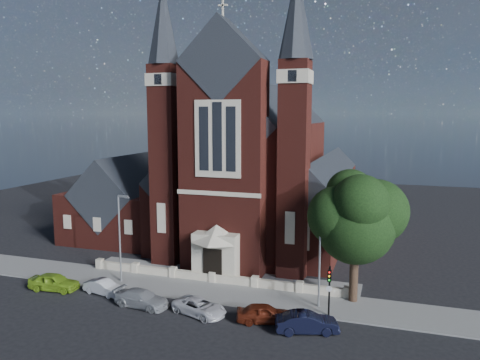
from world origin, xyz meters
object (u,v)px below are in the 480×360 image
object	(u,v)px
parish_hall	(126,205)
car_dark_red	(264,313)
car_lime_van	(54,282)
car_silver_b	(142,299)
car_white_suv	(199,307)
church	(262,172)
street_lamp_right	(321,252)
street_tree	(357,220)
car_navy	(307,323)
street_lamp_left	(120,233)
car_silver_a	(104,287)
traffic_signal	(329,285)

from	to	relation	value
parish_hall	car_dark_red	world-z (taller)	parish_hall
car_dark_red	car_lime_van	bearing A→B (deg)	72.03
car_silver_b	car_white_suv	xyz separation A→B (m)	(4.96, 0.05, -0.05)
church	car_dark_red	distance (m)	24.94
street_lamp_right	car_dark_red	world-z (taller)	street_lamp_right
street_tree	car_dark_red	xyz separation A→B (m)	(-6.00, -5.62, -6.26)
car_lime_van	street_tree	bearing A→B (deg)	-83.65
car_navy	street_lamp_left	bearing A→B (deg)	57.19
car_silver_b	car_dark_red	world-z (taller)	car_dark_red
car_lime_van	car_silver_b	distance (m)	9.07
church	street_tree	xyz separation A→B (m)	(12.60, -17.23, -1.23)
church	car_silver_a	size ratio (longest dim) A/B	9.35
car_silver_b	car_white_suv	bearing A→B (deg)	-83.77
street_tree	car_white_suv	bearing A→B (deg)	-151.97
church	car_silver_b	bearing A→B (deg)	-98.39
church	car_lime_van	bearing A→B (deg)	-119.02
church	car_navy	size ratio (longest dim) A/B	7.88
street_tree	street_lamp_left	xyz separation A→B (m)	(-20.51, -1.71, -2.36)
car_silver_a	car_navy	bearing A→B (deg)	-84.94
parish_hall	car_white_suv	distance (m)	25.49
street_tree	traffic_signal	size ratio (longest dim) A/B	2.67
traffic_signal	car_silver_a	size ratio (longest dim) A/B	1.07
traffic_signal	car_silver_a	bearing A→B (deg)	-175.87
church	street_lamp_right	bearing A→B (deg)	-61.96
car_lime_van	car_navy	size ratio (longest dim) A/B	1.00
street_lamp_left	street_lamp_right	size ratio (longest dim) A/B	1.00
street_tree	car_silver_b	bearing A→B (deg)	-159.65
parish_hall	car_dark_red	xyz separation A→B (m)	(22.60, -17.91, -3.31)
car_lime_van	car_silver_a	bearing A→B (deg)	-88.18
street_tree	street_lamp_right	distance (m)	3.84
car_silver_b	church	bearing A→B (deg)	-2.78
traffic_signal	car_silver_b	size ratio (longest dim) A/B	0.87
car_silver_b	car_navy	distance (m)	13.30
parish_hall	car_silver_a	world-z (taller)	parish_hall
parish_hall	street_lamp_left	world-z (taller)	parish_hall
car_white_suv	car_lime_van	bearing A→B (deg)	105.49
traffic_signal	car_silver_b	bearing A→B (deg)	-169.56
parish_hall	street_tree	xyz separation A→B (m)	(28.60, -12.29, 2.95)
street_lamp_left	car_silver_b	xyz separation A→B (m)	(4.49, -4.23, -3.93)
street_tree	car_silver_a	world-z (taller)	street_tree
car_silver_a	car_navy	world-z (taller)	car_navy
street_lamp_right	car_silver_b	bearing A→B (deg)	-162.60
street_lamp_left	car_silver_b	distance (m)	7.32
car_silver_b	street_tree	bearing A→B (deg)	-64.04
parish_hall	street_lamp_left	xyz separation A→B (m)	(8.09, -14.00, 0.59)
parish_hall	street_lamp_right	distance (m)	29.62
street_lamp_left	car_dark_red	bearing A→B (deg)	-15.09
car_silver_a	car_white_suv	size ratio (longest dim) A/B	0.84
car_lime_van	car_navy	distance (m)	22.36
street_lamp_right	traffic_signal	distance (m)	2.71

